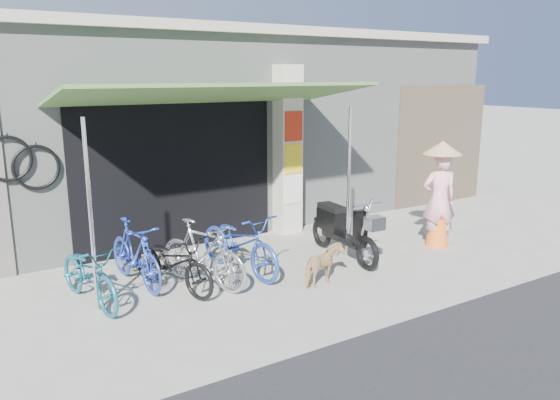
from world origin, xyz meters
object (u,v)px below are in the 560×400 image
bike_black (173,263)px  bike_navy (240,243)px  street_dog (324,265)px  bike_silver (203,254)px  bike_teal (89,274)px  moped (342,229)px  nun (440,195)px  bike_blue (135,253)px

bike_black → bike_navy: bike_navy is taller
bike_black → street_dog: size_ratio=2.27×
bike_black → bike_silver: size_ratio=0.99×
bike_black → bike_teal: bearing=152.7°
moped → nun: 1.84m
bike_navy → street_dog: bearing=-64.1°
moped → bike_blue: bearing=174.0°
bike_navy → nun: (3.44, -0.62, 0.42)m
street_dog → bike_black: bearing=44.3°
bike_teal → bike_blue: bearing=15.4°
bike_navy → nun: size_ratio=0.98×
street_dog → bike_blue: bearing=38.4°
street_dog → bike_silver: bearing=39.2°
bike_silver → nun: (4.10, -0.43, 0.42)m
bike_silver → nun: 4.14m
bike_navy → street_dog: bike_navy is taller
bike_blue → bike_black: size_ratio=1.00×
bike_blue → street_dog: (2.18, -1.36, -0.17)m
bike_silver → bike_blue: bearing=124.4°
bike_blue → moped: 3.17m
bike_navy → moped: (1.69, -0.24, 0.00)m
bike_teal → moped: size_ratio=0.87×
moped → bike_silver: bearing=-177.2°
moped → nun: bearing=-7.9°
nun → bike_black: bearing=18.0°
bike_teal → bike_navy: 2.12m
street_dog → moped: bearing=-69.1°
bike_navy → moped: 1.70m
nun → bike_navy: bearing=13.8°
bike_silver → street_dog: 1.66m
bike_black → nun: nun is taller
bike_black → bike_navy: (1.08, 0.15, 0.06)m
bike_blue → bike_silver: size_ratio=0.99×
bike_teal → moped: 3.82m
bike_teal → bike_silver: size_ratio=1.01×
bike_blue → nun: 4.98m
moped → street_dog: bearing=-135.3°
bike_navy → street_dog: (0.75, -1.04, -0.17)m
bike_navy → nun: bearing=-19.9°
bike_teal → bike_silver: bearing=-17.2°
moped → bike_black: bearing=-177.7°
bike_silver → moped: (2.35, -0.06, -0.00)m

